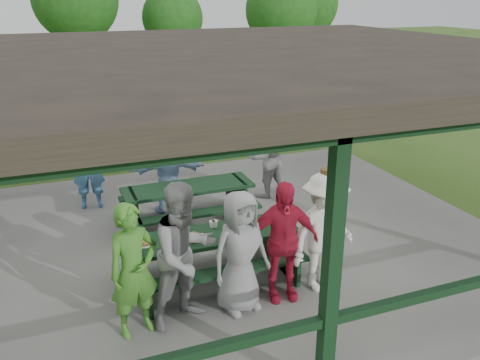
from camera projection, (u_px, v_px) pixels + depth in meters
name	position (u px, v px, depth m)	size (l,w,h in m)	color
ground	(213.00, 245.00, 8.88)	(90.00, 90.00, 0.00)	#32571B
concrete_slab	(213.00, 242.00, 8.87)	(10.00, 8.00, 0.10)	slate
pavilion_structure	(209.00, 61.00, 7.77)	(10.60, 8.60, 3.24)	black
picnic_table_near	(213.00, 250.00, 7.50)	(2.52, 1.39, 0.75)	black
picnic_table_far	(188.00, 200.00, 9.31)	(2.36, 1.39, 0.75)	black
table_setting	(209.00, 231.00, 7.40)	(2.32, 0.45, 0.10)	white
contestant_green	(134.00, 271.00, 6.19)	(0.64, 0.42, 1.75)	#448A2A
contestant_grey_left	(185.00, 255.00, 6.38)	(0.94, 0.73, 1.93)	gray
contestant_grey_mid	(240.00, 252.00, 6.67)	(0.83, 0.54, 1.70)	gray
contestant_red	(282.00, 241.00, 6.92)	(1.02, 0.42, 1.74)	#BC1B37
contestant_white_fedora	(324.00, 232.00, 7.14)	(1.29, 0.97, 1.83)	white
spectator_lblue	(168.00, 173.00, 9.77)	(1.46, 0.47, 1.58)	#8AB0D5
spectator_blue	(87.00, 167.00, 9.88)	(0.62, 0.41, 1.70)	teal
spectator_grey	(266.00, 157.00, 10.48)	(0.83, 0.65, 1.71)	gray
pickup_truck	(225.00, 99.00, 16.88)	(2.65, 5.75, 1.60)	silver
tree_mid	(173.00, 18.00, 23.55)	(2.81, 2.81, 4.39)	#372616
tree_right	(281.00, 10.00, 22.45)	(3.18, 3.18, 4.96)	#372616
tree_far_right	(301.00, 3.00, 23.67)	(3.41, 3.41, 5.34)	#372616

